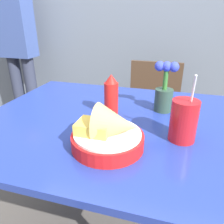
% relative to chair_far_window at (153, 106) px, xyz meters
% --- Properties ---
extents(dining_table, '(1.06, 0.87, 0.75)m').
position_rel_chair_far_window_xyz_m(dining_table, '(-0.10, -0.85, 0.16)').
color(dining_table, '#233893').
rests_on(dining_table, ground_plane).
extents(chair_far_window, '(0.40, 0.40, 0.82)m').
position_rel_chair_far_window_xyz_m(chair_far_window, '(0.00, 0.00, 0.00)').
color(chair_far_window, '#473323').
rests_on(chair_far_window, ground_plane).
extents(food_basket, '(0.23, 0.23, 0.15)m').
position_rel_chair_far_window_xyz_m(food_basket, '(-0.04, -1.05, 0.32)').
color(food_basket, red).
rests_on(food_basket, dining_table).
extents(ketchup_bottle, '(0.06, 0.06, 0.18)m').
position_rel_chair_far_window_xyz_m(ketchup_bottle, '(-0.10, -0.81, 0.35)').
color(ketchup_bottle, red).
rests_on(ketchup_bottle, dining_table).
extents(drink_cup, '(0.09, 0.09, 0.24)m').
position_rel_chair_far_window_xyz_m(drink_cup, '(0.18, -0.94, 0.33)').
color(drink_cup, red).
rests_on(drink_cup, dining_table).
extents(flower_vase, '(0.10, 0.08, 0.22)m').
position_rel_chair_far_window_xyz_m(flower_vase, '(0.10, -0.70, 0.35)').
color(flower_vase, '#2D4738').
rests_on(flower_vase, dining_table).
extents(person_standing, '(0.32, 0.18, 1.62)m').
position_rel_chair_far_window_xyz_m(person_standing, '(-1.28, 0.14, 0.45)').
color(person_standing, '#2D3347').
rests_on(person_standing, ground_plane).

